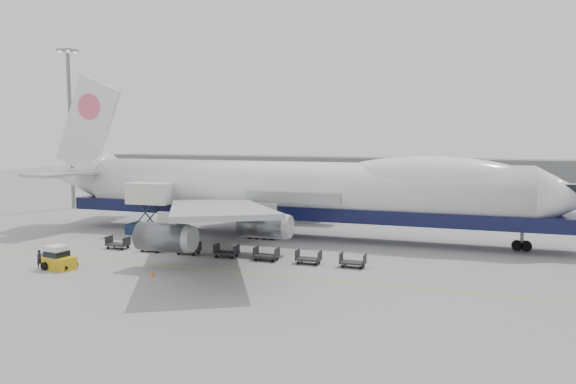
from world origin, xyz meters
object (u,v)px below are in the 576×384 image
at_px(airliner, 299,190).
at_px(baggage_tug, 58,259).
at_px(ground_worker, 40,259).
at_px(catering_truck, 151,206).

height_order(airliner, baggage_tug, airliner).
bearing_deg(baggage_tug, ground_worker, -163.39).
distance_m(catering_truck, ground_worker, 18.45).
xyz_separation_m(baggage_tug, ground_worker, (-1.88, -0.22, -0.12)).
height_order(catering_truck, baggage_tug, catering_truck).
bearing_deg(catering_truck, ground_worker, -92.73).
bearing_deg(baggage_tug, airliner, 64.74).
distance_m(airliner, ground_worker, 28.83).
relative_size(catering_truck, ground_worker, 3.79).
relative_size(airliner, catering_truck, 10.70).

